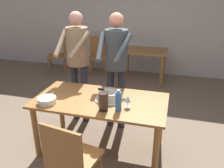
% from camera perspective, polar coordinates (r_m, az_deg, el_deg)
% --- Properties ---
extents(ground_plane, '(14.00, 14.00, 0.00)m').
position_cam_1_polar(ground_plane, '(3.28, -2.61, -15.63)').
color(ground_plane, '#7A6651').
extents(back_wall, '(10.00, 0.12, 2.70)m').
position_cam_1_polar(back_wall, '(5.87, 7.55, 15.72)').
color(back_wall, beige).
rests_on(back_wall, ground_plane).
extents(main_dining_table, '(1.62, 0.83, 0.75)m').
position_cam_1_polar(main_dining_table, '(2.93, -2.83, -5.77)').
color(main_dining_table, '#9E6633').
rests_on(main_dining_table, ground_plane).
extents(cake_on_platter, '(0.34, 0.34, 0.11)m').
position_cam_1_polar(cake_on_platter, '(2.84, -0.81, -2.95)').
color(cake_on_platter, silver).
rests_on(cake_on_platter, main_dining_table).
extents(cake_knife, '(0.27, 0.08, 0.02)m').
position_cam_1_polar(cake_knife, '(2.85, -2.07, -1.48)').
color(cake_knife, silver).
rests_on(cake_knife, cake_on_platter).
extents(plate_stack, '(0.22, 0.22, 0.07)m').
position_cam_1_polar(plate_stack, '(2.88, -15.54, -3.85)').
color(plate_stack, white).
rests_on(plate_stack, main_dining_table).
extents(wine_glass_near, '(0.08, 0.08, 0.14)m').
position_cam_1_polar(wine_glass_near, '(2.66, 3.89, -3.70)').
color(wine_glass_near, silver).
rests_on(wine_glass_near, main_dining_table).
extents(water_bottle, '(0.07, 0.07, 0.25)m').
position_cam_1_polar(water_bottle, '(2.58, 1.60, -4.15)').
color(water_bottle, '#387AC6').
rests_on(water_bottle, main_dining_table).
extents(hurricane_lamp, '(0.11, 0.11, 0.21)m').
position_cam_1_polar(hurricane_lamp, '(2.59, -2.12, -4.25)').
color(hurricane_lamp, black).
rests_on(hurricane_lamp, main_dining_table).
extents(person_cutting_cake, '(0.47, 0.56, 1.72)m').
position_cam_1_polar(person_cutting_cake, '(3.31, 0.97, 5.85)').
color(person_cutting_cake, '#2D2D38').
rests_on(person_cutting_cake, ground_plane).
extents(person_standing_beside, '(0.46, 0.57, 1.72)m').
position_cam_1_polar(person_standing_beside, '(3.53, -8.37, 6.66)').
color(person_standing_beside, '#2D2D38').
rests_on(person_standing_beside, ground_plane).
extents(chair_near_side, '(0.51, 0.51, 0.90)m').
position_cam_1_polar(chair_near_side, '(2.42, -9.98, -17.23)').
color(chair_near_side, '#9E6633').
rests_on(chair_near_side, ground_plane).
extents(background_table, '(1.00, 0.70, 0.74)m').
position_cam_1_polar(background_table, '(5.31, 7.83, 6.50)').
color(background_table, '#9E6633').
rests_on(background_table, ground_plane).
extents(background_chair_0, '(0.58, 0.58, 0.90)m').
position_cam_1_polar(background_chair_0, '(6.05, -12.61, 7.28)').
color(background_chair_0, '#9E6633').
rests_on(background_chair_0, ground_plane).
extents(background_chair_1, '(0.53, 0.53, 0.90)m').
position_cam_1_polar(background_chair_1, '(5.86, -3.27, 7.32)').
color(background_chair_1, '#9E6633').
rests_on(background_chair_1, ground_plane).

